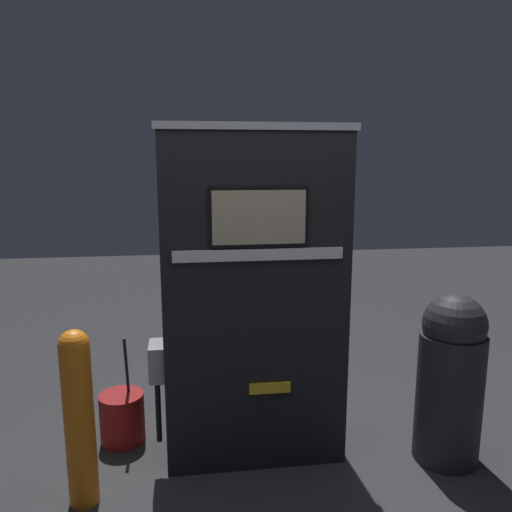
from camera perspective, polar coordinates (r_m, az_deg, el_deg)
The scene contains 5 objects.
ground_plane at distance 3.24m, azimuth 0.29°, elevation -23.23°, with size 14.00×14.00×0.00m, color #2D2D30.
gas_pump at distance 3.01m, azimuth -0.33°, elevation -4.67°, with size 1.17×0.48×2.01m.
safety_bollard at distance 2.88m, azimuth -19.60°, elevation -16.62°, with size 0.16×0.16×0.97m.
trash_bin at distance 3.30m, azimuth 21.34°, elevation -12.71°, with size 0.39×0.39×1.05m.
squeegee_bucket at distance 3.53m, azimuth -15.03°, elevation -17.37°, with size 0.29×0.29×0.72m.
Camera 1 is at (-0.38, -2.65, 1.82)m, focal length 35.00 mm.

